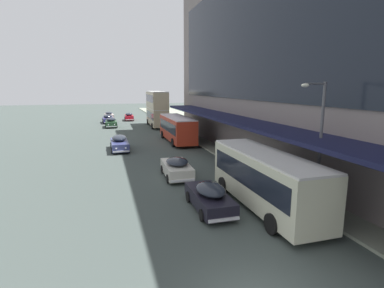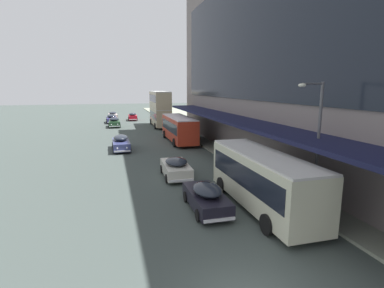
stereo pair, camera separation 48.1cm
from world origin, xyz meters
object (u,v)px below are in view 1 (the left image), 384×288
object	(u,v)px
sedan_trailing_near	(119,143)
street_lamp	(318,137)
sedan_trailing_mid	(109,115)
sedan_lead_near	(108,119)
sedan_far_back	(129,117)
sedan_oncoming_rear	(210,197)
sedan_second_near	(111,123)
transit_bus_kerbside_rear	(265,177)
sedan_oncoming_front	(177,167)
transit_bus_kerbside_front	(157,108)
transit_bus_kerbside_far	(177,127)

from	to	relation	value
sedan_trailing_near	street_lamp	bearing A→B (deg)	-64.12
sedan_trailing_mid	street_lamp	distance (m)	54.28
sedan_trailing_mid	sedan_lead_near	size ratio (longest dim) A/B	1.01
sedan_far_back	sedan_oncoming_rear	world-z (taller)	sedan_far_back
sedan_second_near	sedan_trailing_mid	bearing A→B (deg)	90.47
sedan_trailing_near	transit_bus_kerbside_rear	bearing A→B (deg)	-69.19
sedan_second_near	sedan_oncoming_front	distance (m)	31.58
sedan_oncoming_front	sedan_oncoming_rear	xyz separation A→B (m)	(0.34, -6.51, 0.00)
transit_bus_kerbside_rear	sedan_trailing_near	xyz separation A→B (m)	(-7.05, 18.56, -1.04)
transit_bus_kerbside_front	street_lamp	bearing A→B (deg)	-86.69
transit_bus_kerbside_far	sedan_far_back	size ratio (longest dim) A/B	2.28
sedan_oncoming_rear	transit_bus_kerbside_rear	bearing A→B (deg)	-11.90
sedan_far_back	sedan_oncoming_front	bearing A→B (deg)	-89.55
sedan_oncoming_rear	sedan_trailing_mid	bearing A→B (deg)	95.07
sedan_far_back	sedan_oncoming_rear	distance (m)	47.72
transit_bus_kerbside_far	street_lamp	world-z (taller)	street_lamp
street_lamp	sedan_far_back	bearing A→B (deg)	97.11
sedan_oncoming_front	street_lamp	world-z (taller)	street_lamp
sedan_second_near	sedan_oncoming_rear	bearing A→B (deg)	-83.27
sedan_oncoming_front	sedan_lead_near	size ratio (longest dim) A/B	0.90
transit_bus_kerbside_rear	sedan_oncoming_front	world-z (taller)	transit_bus_kerbside_rear
sedan_trailing_near	sedan_lead_near	bearing A→B (deg)	91.87
sedan_oncoming_front	sedan_trailing_mid	bearing A→B (deg)	95.37
transit_bus_kerbside_front	transit_bus_kerbside_far	xyz separation A→B (m)	(-0.12, -15.55, -1.44)
sedan_lead_near	sedan_oncoming_rear	bearing A→B (deg)	-83.72
sedan_lead_near	transit_bus_kerbside_front	bearing A→B (deg)	-43.65
sedan_second_near	sedan_oncoming_rear	xyz separation A→B (m)	(4.46, -37.82, -0.04)
transit_bus_kerbside_far	sedan_lead_near	distance (m)	24.70
sedan_trailing_mid	sedan_oncoming_rear	size ratio (longest dim) A/B	1.08
sedan_trailing_near	sedan_oncoming_rear	bearing A→B (deg)	-77.36
transit_bus_kerbside_front	transit_bus_kerbside_far	world-z (taller)	transit_bus_kerbside_front
sedan_trailing_mid	sedan_oncoming_rear	distance (m)	51.74
street_lamp	transit_bus_kerbside_front	bearing A→B (deg)	93.31
transit_bus_kerbside_front	transit_bus_kerbside_far	size ratio (longest dim) A/B	1.01
transit_bus_kerbside_front	sedan_trailing_mid	bearing A→B (deg)	117.75
sedan_oncoming_rear	sedan_second_near	bearing A→B (deg)	96.73
transit_bus_kerbside_front	sedan_far_back	xyz separation A→B (m)	(-3.95, 11.11, -2.48)
transit_bus_kerbside_far	sedan_oncoming_rear	xyz separation A→B (m)	(-3.16, -21.06, -1.05)
transit_bus_kerbside_front	transit_bus_kerbside_rear	size ratio (longest dim) A/B	1.08
sedan_lead_near	street_lamp	world-z (taller)	street_lamp
transit_bus_kerbside_rear	sedan_second_near	distance (m)	39.20
sedan_second_near	sedan_trailing_mid	distance (m)	13.72
sedan_trailing_near	street_lamp	distance (m)	22.05
sedan_oncoming_rear	sedan_oncoming_front	bearing A→B (deg)	92.98
sedan_oncoming_rear	sedan_trailing_near	world-z (taller)	sedan_trailing_near
sedan_lead_near	street_lamp	size ratio (longest dim) A/B	0.72
transit_bus_kerbside_far	sedan_oncoming_rear	distance (m)	21.32
sedan_far_back	sedan_oncoming_rear	bearing A→B (deg)	-89.20
transit_bus_kerbside_front	sedan_oncoming_rear	distance (m)	36.84
sedan_second_near	street_lamp	size ratio (longest dim) A/B	0.62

